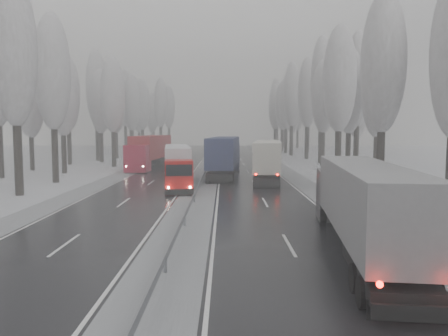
{
  "coord_description": "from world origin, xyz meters",
  "views": [
    {
      "loc": [
        2.22,
        -20.03,
        5.4
      ],
      "look_at": [
        2.2,
        16.44,
        2.2
      ],
      "focal_mm": 35.0,
      "sensor_mm": 36.0,
      "label": 1
    }
  ],
  "objects_px": {
    "truck_grey_tarp": "(361,201)",
    "truck_red_red": "(150,149)",
    "truck_blue_box": "(225,154)",
    "box_truck_distant": "(229,146)",
    "truck_cream_box": "(268,157)",
    "truck_red_white": "(178,162)"
  },
  "relations": [
    {
      "from": "truck_red_white",
      "to": "truck_cream_box",
      "type": "bearing_deg",
      "value": 16.62
    },
    {
      "from": "truck_cream_box",
      "to": "box_truck_distant",
      "type": "relative_size",
      "value": 2.38
    },
    {
      "from": "box_truck_distant",
      "to": "truck_red_white",
      "type": "xyz_separation_m",
      "value": [
        -5.73,
        -69.85,
        0.91
      ]
    },
    {
      "from": "truck_blue_box",
      "to": "box_truck_distant",
      "type": "xyz_separation_m",
      "value": [
        1.06,
        62.48,
        -1.37
      ]
    },
    {
      "from": "truck_cream_box",
      "to": "truck_red_white",
      "type": "distance_m",
      "value": 10.14
    },
    {
      "from": "truck_cream_box",
      "to": "box_truck_distant",
      "type": "bearing_deg",
      "value": 99.5
    },
    {
      "from": "truck_cream_box",
      "to": "truck_red_red",
      "type": "bearing_deg",
      "value": 143.03
    },
    {
      "from": "box_truck_distant",
      "to": "truck_red_white",
      "type": "bearing_deg",
      "value": -100.42
    },
    {
      "from": "truck_red_red",
      "to": "truck_cream_box",
      "type": "bearing_deg",
      "value": -39.64
    },
    {
      "from": "truck_blue_box",
      "to": "truck_red_red",
      "type": "relative_size",
      "value": 1.0
    },
    {
      "from": "truck_grey_tarp",
      "to": "truck_red_white",
      "type": "xyz_separation_m",
      "value": [
        -10.57,
        23.9,
        -0.12
      ]
    },
    {
      "from": "truck_blue_box",
      "to": "truck_cream_box",
      "type": "distance_m",
      "value": 5.68
    },
    {
      "from": "truck_cream_box",
      "to": "truck_red_red",
      "type": "xyz_separation_m",
      "value": [
        -15.1,
        14.27,
        0.22
      ]
    },
    {
      "from": "truck_red_white",
      "to": "truck_red_red",
      "type": "distance_m",
      "value": 19.24
    },
    {
      "from": "truck_grey_tarp",
      "to": "box_truck_distant",
      "type": "bearing_deg",
      "value": 99.82
    },
    {
      "from": "truck_grey_tarp",
      "to": "truck_red_red",
      "type": "xyz_separation_m",
      "value": [
        -16.38,
        42.23,
        0.35
      ]
    },
    {
      "from": "box_truck_distant",
      "to": "truck_red_red",
      "type": "distance_m",
      "value": 52.81
    },
    {
      "from": "truck_grey_tarp",
      "to": "truck_red_red",
      "type": "bearing_deg",
      "value": 118.07
    },
    {
      "from": "truck_grey_tarp",
      "to": "box_truck_distant",
      "type": "xyz_separation_m",
      "value": [
        -4.84,
        93.75,
        -1.03
      ]
    },
    {
      "from": "truck_red_white",
      "to": "truck_red_red",
      "type": "xyz_separation_m",
      "value": [
        -5.82,
        18.33,
        0.47
      ]
    },
    {
      "from": "truck_blue_box",
      "to": "box_truck_distant",
      "type": "bearing_deg",
      "value": 93.33
    },
    {
      "from": "truck_grey_tarp",
      "to": "truck_red_white",
      "type": "relative_size",
      "value": 1.05
    }
  ]
}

